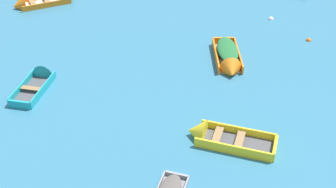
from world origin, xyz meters
TOP-DOWN VIEW (x-y plane):
  - rowboat_yellow_outer_left at (1.33, 16.13)m, footprint 4.43×3.45m
  - rowboat_orange_distant_center at (4.45, 22.74)m, footprint 2.32×4.56m
  - rowboat_turquoise_far_right at (-6.97, 23.33)m, footprint 2.77×3.97m
  - rowboat_orange_back_row_right at (-7.79, 34.61)m, footprint 4.76×2.51m
  - mooring_buoy_between_boats_left at (9.74, 28.16)m, footprint 0.39×0.39m
  - mooring_buoy_far_field at (10.87, 24.46)m, footprint 0.37×0.37m

SIDE VIEW (x-z plane):
  - mooring_buoy_between_boats_left at x=9.74m, z-range -0.20..0.20m
  - mooring_buoy_far_field at x=10.87m, z-range -0.18..0.18m
  - rowboat_orange_back_row_right at x=-7.79m, z-range -0.54..0.95m
  - rowboat_turquoise_far_right at x=-6.97m, z-range -0.42..0.83m
  - rowboat_yellow_outer_left at x=1.33m, z-range -0.47..0.93m
  - rowboat_orange_distant_center at x=4.45m, z-range -0.28..1.08m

